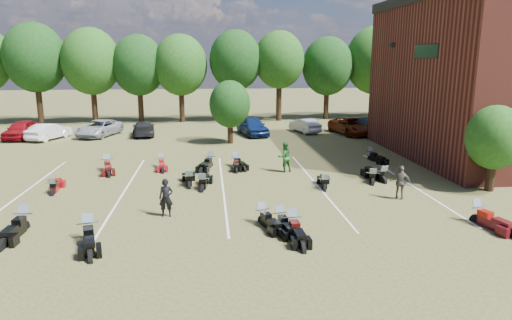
{
  "coord_description": "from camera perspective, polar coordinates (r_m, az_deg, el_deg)",
  "views": [
    {
      "loc": [
        -3.64,
        -20.01,
        6.64
      ],
      "look_at": [
        -1.15,
        4.0,
        1.2
      ],
      "focal_mm": 32.0,
      "sensor_mm": 36.0,
      "label": 1
    }
  ],
  "objects": [
    {
      "name": "motorcycle_7",
      "position": [
        24.8,
        -24.03,
        -3.96
      ],
      "size": [
        0.89,
        2.22,
        1.21
      ],
      "primitive_type": null,
      "rotation": [
        0.0,
        0.0,
        3.24
      ],
      "color": "maroon",
      "rests_on": "ground"
    },
    {
      "name": "motorcycle_14",
      "position": [
        28.99,
        -18.07,
        -1.18
      ],
      "size": [
        1.35,
        2.53,
        1.34
      ],
      "primitive_type": null,
      "rotation": [
        0.0,
        0.0,
        0.25
      ],
      "color": "#3F090B",
      "rests_on": "ground"
    },
    {
      "name": "motorcycle_5",
      "position": [
        17.94,
        4.58,
        -9.06
      ],
      "size": [
        0.82,
        2.36,
        1.3
      ],
      "primitive_type": null,
      "rotation": [
        0.0,
        0.0,
        0.03
      ],
      "color": "black",
      "rests_on": "ground"
    },
    {
      "name": "motorcycle_20",
      "position": [
        31.14,
        14.15,
        -0.0
      ],
      "size": [
        1.15,
        2.28,
        1.22
      ],
      "primitive_type": null,
      "rotation": [
        0.0,
        0.0,
        0.22
      ],
      "color": "black",
      "rests_on": "ground"
    },
    {
      "name": "car_6",
      "position": [
        41.21,
        11.82,
        4.17
      ],
      "size": [
        3.39,
        5.55,
        1.44
      ],
      "primitive_type": "imported",
      "rotation": [
        0.0,
        0.0,
        0.2
      ],
      "color": "#5E1805",
      "rests_on": "ground"
    },
    {
      "name": "parking_lines",
      "position": [
        23.96,
        -4.16,
        -3.41
      ],
      "size": [
        20.1,
        14.0,
        0.01
      ],
      "color": "silver",
      "rests_on": "ground"
    },
    {
      "name": "tree_line",
      "position": [
        49.08,
        -2.9,
        12.3
      ],
      "size": [
        56.0,
        6.0,
        9.79
      ],
      "color": "black",
      "rests_on": "ground"
    },
    {
      "name": "motorcycle_13",
      "position": [
        25.76,
        15.53,
        -2.71
      ],
      "size": [
        1.23,
        2.52,
        1.35
      ],
      "primitive_type": null,
      "rotation": [
        0.0,
        0.0,
        3.34
      ],
      "color": "black",
      "rests_on": "ground"
    },
    {
      "name": "car_1",
      "position": [
        41.39,
        -24.46,
        3.27
      ],
      "size": [
        2.86,
        4.34,
        1.35
      ],
      "primitive_type": "imported",
      "rotation": [
        0.0,
        0.0,
        2.76
      ],
      "color": "silver",
      "rests_on": "ground"
    },
    {
      "name": "person_green",
      "position": [
        26.97,
        3.58,
        0.39
      ],
      "size": [
        1.05,
        0.93,
        1.8
      ],
      "primitive_type": "imported",
      "rotation": [
        0.0,
        0.0,
        3.47
      ],
      "color": "#256328",
      "rests_on": "ground"
    },
    {
      "name": "motorcycle_16",
      "position": [
        28.49,
        -5.74,
        -0.84
      ],
      "size": [
        1.46,
        2.5,
        1.33
      ],
      "primitive_type": null,
      "rotation": [
        0.0,
        0.0,
        -0.32
      ],
      "color": "black",
      "rests_on": "ground"
    },
    {
      "name": "car_7",
      "position": [
        42.08,
        13.05,
        4.31
      ],
      "size": [
        3.84,
        5.52,
        1.48
      ],
      "primitive_type": "imported",
      "rotation": [
        0.0,
        0.0,
        3.53
      ],
      "color": "#3C3C42",
      "rests_on": "ground"
    },
    {
      "name": "young_tree_near_building",
      "position": [
        25.62,
        27.7,
        2.51
      ],
      "size": [
        2.8,
        2.8,
        4.16
      ],
      "color": "black",
      "rests_on": "ground"
    },
    {
      "name": "motorcycle_12",
      "position": [
        25.25,
        14.33,
        -2.95
      ],
      "size": [
        1.33,
        2.39,
        1.27
      ],
      "primitive_type": null,
      "rotation": [
        0.0,
        0.0,
        2.86
      ],
      "color": "black",
      "rests_on": "ground"
    },
    {
      "name": "motorcycle_2",
      "position": [
        18.28,
        -20.12,
        -9.42
      ],
      "size": [
        1.42,
        2.63,
        1.4
      ],
      "primitive_type": null,
      "rotation": [
        0.0,
        0.0,
        0.26
      ],
      "color": "black",
      "rests_on": "ground"
    },
    {
      "name": "motorcycle_10",
      "position": [
        23.44,
        -6.7,
        -3.85
      ],
      "size": [
        1.05,
        2.45,
        1.32
      ],
      "primitive_type": null,
      "rotation": [
        0.0,
        0.0,
        3.02
      ],
      "color": "black",
      "rests_on": "ground"
    },
    {
      "name": "car_4",
      "position": [
        39.81,
        -0.44,
        4.26
      ],
      "size": [
        2.89,
        4.98,
        1.59
      ],
      "primitive_type": "imported",
      "rotation": [
        0.0,
        0.0,
        0.23
      ],
      "color": "#0B1E50",
      "rests_on": "ground"
    },
    {
      "name": "motorcycle_6",
      "position": [
        21.01,
        25.88,
        -7.05
      ],
      "size": [
        1.32,
        2.56,
        1.36
      ],
      "primitive_type": null,
      "rotation": [
        0.0,
        0.0,
        0.23
      ],
      "color": "#4E0B12",
      "rests_on": "ground"
    },
    {
      "name": "car_0",
      "position": [
        42.79,
        -27.27,
        3.39
      ],
      "size": [
        2.03,
        4.56,
        1.52
      ],
      "primitive_type": "imported",
      "rotation": [
        0.0,
        0.0,
        -0.05
      ],
      "color": "maroon",
      "rests_on": "ground"
    },
    {
      "name": "person_grey",
      "position": [
        22.8,
        17.65,
        -2.7
      ],
      "size": [
        1.03,
        0.85,
        1.65
      ],
      "primitive_type": "imported",
      "rotation": [
        0.0,
        0.0,
        2.59
      ],
      "color": "#534F47",
      "rests_on": "ground"
    },
    {
      "name": "motorcycle_4",
      "position": [
        18.85,
        0.8,
        -7.93
      ],
      "size": [
        1.37,
        2.3,
        1.22
      ],
      "primitive_type": null,
      "rotation": [
        0.0,
        0.0,
        0.33
      ],
      "color": "black",
      "rests_on": "ground"
    },
    {
      "name": "motorcycle_18",
      "position": [
        28.65,
        -2.57,
        -0.71
      ],
      "size": [
        1.24,
        2.26,
        1.2
      ],
      "primitive_type": null,
      "rotation": [
        0.0,
        0.0,
        0.27
      ],
      "color": "black",
      "rests_on": "ground"
    },
    {
      "name": "motorcycle_15",
      "position": [
        28.93,
        -11.76,
        -0.84
      ],
      "size": [
        0.99,
        2.21,
        1.19
      ],
      "primitive_type": null,
      "rotation": [
        0.0,
        0.0,
        0.15
      ],
      "color": "maroon",
      "rests_on": "ground"
    },
    {
      "name": "young_tree_midfield",
      "position": [
        35.73,
        -3.28,
        6.98
      ],
      "size": [
        3.2,
        3.2,
        4.7
      ],
      "color": "black",
      "rests_on": "ground"
    },
    {
      "name": "motorcycle_1",
      "position": [
        20.32,
        -26.93,
        -7.81
      ],
      "size": [
        0.88,
        2.52,
        1.39
      ],
      "primitive_type": null,
      "rotation": [
        0.0,
        0.0,
        -0.03
      ],
      "color": "black",
      "rests_on": "ground"
    },
    {
      "name": "car_5",
      "position": [
        41.62,
        6.1,
        4.33
      ],
      "size": [
        2.41,
        4.08,
        1.27
      ],
      "primitive_type": "imported",
      "rotation": [
        0.0,
        0.0,
        3.44
      ],
      "color": "#B8B7B2",
      "rests_on": "ground"
    },
    {
      "name": "motorcycle_17",
      "position": [
        28.36,
        -2.5,
        -0.85
      ],
      "size": [
        0.74,
        2.08,
        1.15
      ],
      "primitive_type": null,
      "rotation": [
        0.0,
        0.0,
        -0.04
      ],
      "color": "black",
      "rests_on": "ground"
    },
    {
      "name": "motorcycle_3",
      "position": [
        18.52,
        3.06,
        -8.33
      ],
      "size": [
        0.99,
        2.24,
        1.21
      ],
      "primitive_type": null,
      "rotation": [
        0.0,
        0.0,
        0.14
      ],
      "color": "black",
      "rests_on": "ground"
    },
    {
      "name": "car_2",
      "position": [
        41.55,
        -19.02,
        3.78
      ],
      "size": [
        3.72,
        5.47,
        1.39
      ],
      "primitive_type": "imported",
      "rotation": [
        0.0,
        0.0,
        -0.31
      ],
      "color": "#989DA1",
      "rests_on": "ground"
    },
    {
      "name": "motorcycle_9",
      "position": [
        24.11,
        -8.33,
        -3.42
      ],
      "size": [
        0.91,
        2.41,
        1.32
      ],
      "primitive_type": null,
      "rotation": [
        0.0,
        0.0,
        3.21
      ],
      "color": "black",
      "rests_on": "ground"
    },
    {
      "name": "ground",
      "position": [
        21.4,
        4.19,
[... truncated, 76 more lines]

